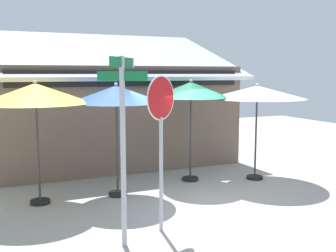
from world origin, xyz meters
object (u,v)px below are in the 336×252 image
Objects in this scene: stop_sign at (161,123)px; patio_umbrella_forest_green_right at (191,91)px; patio_umbrella_royal_blue_center at (116,95)px; patio_umbrella_mustard_left at (35,94)px; patio_umbrella_ivory_far_right at (257,93)px; street_sign_post at (123,133)px.

stop_sign is 1.04× the size of patio_umbrella_forest_green_right.
patio_umbrella_mustard_left is at bearing 175.95° from patio_umbrella_royal_blue_center.
stop_sign is at bearing -148.26° from patio_umbrella_ivory_far_right.
street_sign_post reaches higher than stop_sign.
patio_umbrella_mustard_left is 1.05× the size of patio_umbrella_ivory_far_right.
patio_umbrella_ivory_far_right is at bearing -0.80° from patio_umbrella_royal_blue_center.
patio_umbrella_ivory_far_right is (3.78, 2.34, 0.36)m from stop_sign.
patio_umbrella_forest_green_right is at bearing 13.33° from patio_umbrella_royal_blue_center.
patio_umbrella_royal_blue_center is 0.98× the size of patio_umbrella_forest_green_right.
patio_umbrella_royal_blue_center is at bearing 179.20° from patio_umbrella_ivory_far_right.
patio_umbrella_royal_blue_center is at bearing -166.67° from patio_umbrella_forest_green_right.
street_sign_post is 0.88m from stop_sign.
patio_umbrella_mustard_left reaches higher than patio_umbrella_forest_green_right.
street_sign_post is at bearing -104.10° from patio_umbrella_royal_blue_center.
patio_umbrella_mustard_left is 1.01× the size of patio_umbrella_forest_green_right.
patio_umbrella_mustard_left is 1.02× the size of patio_umbrella_royal_blue_center.
stop_sign is 3.18m from patio_umbrella_mustard_left.
street_sign_post is 5.33m from patio_umbrella_ivory_far_right.
patio_umbrella_forest_green_right is (2.07, 2.91, 0.43)m from stop_sign.
patio_umbrella_royal_blue_center is at bearing 93.08° from stop_sign.
stop_sign reaches higher than patio_umbrella_royal_blue_center.
stop_sign is at bearing -125.42° from patio_umbrella_forest_green_right.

